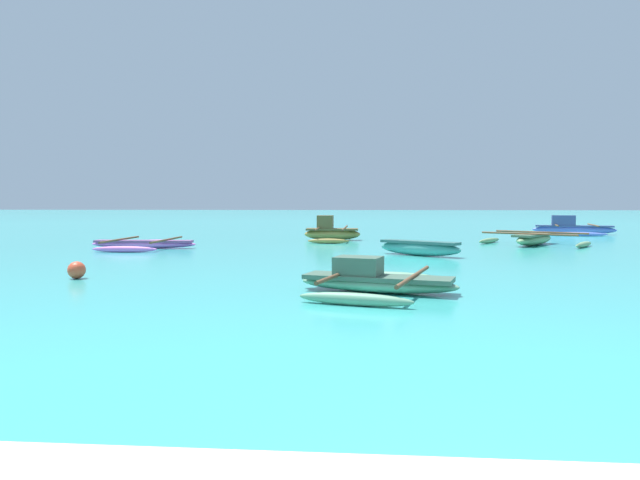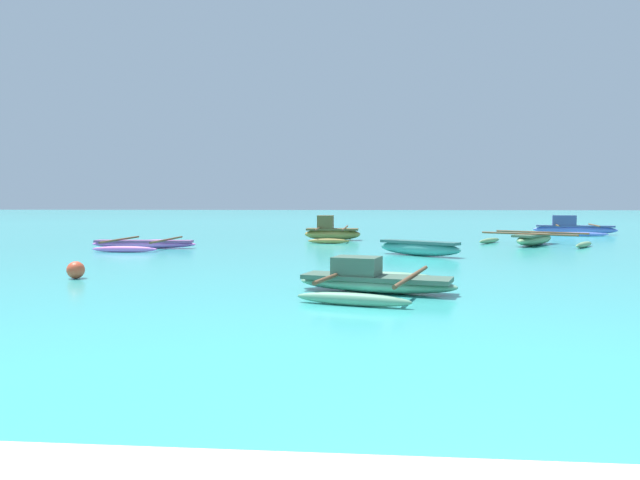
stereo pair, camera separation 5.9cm
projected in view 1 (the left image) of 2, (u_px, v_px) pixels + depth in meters
name	position (u px, v px, depth m)	size (l,w,h in m)	color
moored_boat_0	(144.00, 244.00, 19.71)	(3.69, 3.49, 0.34)	#DA6FCE
moored_boat_1	(375.00, 280.00, 10.06)	(2.93, 3.40, 0.62)	#669E79
moored_boat_2	(534.00, 239.00, 21.17)	(4.12, 3.65, 0.49)	#749D6A
moored_boat_3	(572.00, 228.00, 28.36)	(3.91, 3.84, 0.95)	#6075D7
moored_boat_4	(419.00, 247.00, 16.96)	(2.48, 1.96, 0.44)	teal
moored_boat_5	(331.00, 232.00, 23.97)	(2.37, 4.30, 1.04)	olive
mooring_buoy_0	(77.00, 270.00, 11.82)	(0.36, 0.36, 0.36)	#E54C2D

